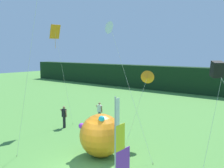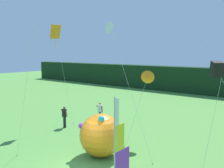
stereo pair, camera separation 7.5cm
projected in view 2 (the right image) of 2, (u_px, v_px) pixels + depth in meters
name	position (u px, v px, depth m)	size (l,w,h in m)	color
banner_flag	(119.00, 148.00, 10.28)	(0.06, 1.03, 4.12)	#B7B7BC
person_near_banner	(100.00, 112.00, 21.11)	(0.55, 0.48, 1.69)	#2D334C
person_far_left	(65.00, 116.00, 19.63)	(0.55, 0.48, 1.70)	black
inflatable_balloon	(101.00, 135.00, 14.18)	(2.42, 2.42, 2.45)	orange
kite_black_box_1	(217.00, 70.00, 10.58)	(3.44, 1.09, 5.47)	brown
kite_orange_diamond_2	(56.00, 35.00, 19.69)	(1.17, 1.33, 7.93)	brown
kite_orange_delta_3	(147.00, 78.00, 16.30)	(1.00, 2.40, 4.65)	brown
kite_white_delta_4	(111.00, 28.00, 15.11)	(3.90, 1.05, 7.66)	brown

